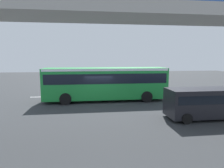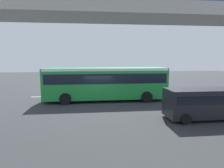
# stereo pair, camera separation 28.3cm
# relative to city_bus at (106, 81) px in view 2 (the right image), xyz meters

# --- Properties ---
(ground) EXTENTS (80.00, 80.00, 0.00)m
(ground) POSITION_rel_city_bus_xyz_m (0.71, 0.51, -1.88)
(ground) COLOR #2D3033
(city_bus) EXTENTS (11.54, 2.85, 3.15)m
(city_bus) POSITION_rel_city_bus_xyz_m (0.00, 0.00, 0.00)
(city_bus) COLOR #1E8C38
(city_bus) RESTS_ON ground
(parked_van) EXTENTS (4.80, 2.17, 2.05)m
(parked_van) POSITION_rel_city_bus_xyz_m (-5.95, 6.45, -0.70)
(parked_van) COLOR black
(parked_van) RESTS_ON ground
(pedestrian) EXTENTS (0.38, 0.38, 1.79)m
(pedestrian) POSITION_rel_city_bus_xyz_m (-2.62, -2.89, -1.00)
(pedestrian) COLOR #2D2D38
(pedestrian) RESTS_ON ground
(lane_dash_leftmost) EXTENTS (2.00, 0.20, 0.01)m
(lane_dash_leftmost) POSITION_rel_city_bus_xyz_m (-5.29, -2.60, -1.88)
(lane_dash_leftmost) COLOR silver
(lane_dash_leftmost) RESTS_ON ground
(lane_dash_left) EXTENTS (2.00, 0.20, 0.01)m
(lane_dash_left) POSITION_rel_city_bus_xyz_m (-1.29, -2.60, -1.88)
(lane_dash_left) COLOR silver
(lane_dash_left) RESTS_ON ground
(lane_dash_centre) EXTENTS (2.00, 0.20, 0.01)m
(lane_dash_centre) POSITION_rel_city_bus_xyz_m (2.71, -2.60, -1.88)
(lane_dash_centre) COLOR silver
(lane_dash_centre) RESTS_ON ground
(lane_dash_right) EXTENTS (2.00, 0.20, 0.01)m
(lane_dash_right) POSITION_rel_city_bus_xyz_m (6.71, -2.60, -1.88)
(lane_dash_right) COLOR silver
(lane_dash_right) RESTS_ON ground
(pedestrian_overpass) EXTENTS (29.23, 2.60, 7.35)m
(pedestrian_overpass) POSITION_rel_city_bus_xyz_m (0.71, 10.03, 3.64)
(pedestrian_overpass) COLOR #B2ADA5
(pedestrian_overpass) RESTS_ON ground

